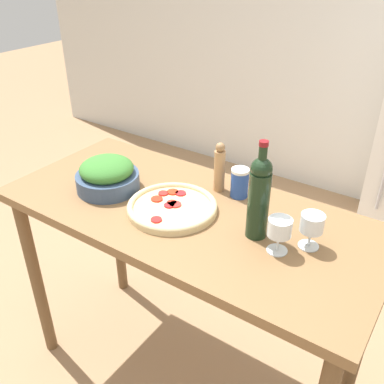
# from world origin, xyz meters

# --- Properties ---
(ground_plane) EXTENTS (14.00, 14.00, 0.00)m
(ground_plane) POSITION_xyz_m (0.00, 0.00, 0.00)
(ground_plane) COLOR #9E7A56
(wall_back) EXTENTS (6.40, 0.06, 2.60)m
(wall_back) POSITION_xyz_m (0.00, 2.17, 1.30)
(wall_back) COLOR silver
(wall_back) RESTS_ON ground_plane
(prep_counter) EXTENTS (1.48, 0.67, 0.95)m
(prep_counter) POSITION_xyz_m (0.00, 0.00, 0.82)
(prep_counter) COLOR brown
(prep_counter) RESTS_ON ground_plane
(wine_bottle) EXTENTS (0.07, 0.07, 0.35)m
(wine_bottle) POSITION_xyz_m (0.29, 0.00, 1.11)
(wine_bottle) COLOR black
(wine_bottle) RESTS_ON prep_counter
(wine_glass_near) EXTENTS (0.08, 0.08, 0.12)m
(wine_glass_near) POSITION_xyz_m (0.39, -0.04, 1.04)
(wine_glass_near) COLOR silver
(wine_glass_near) RESTS_ON prep_counter
(wine_glass_far) EXTENTS (0.08, 0.08, 0.12)m
(wine_glass_far) POSITION_xyz_m (0.47, 0.04, 1.04)
(wine_glass_far) COLOR silver
(wine_glass_far) RESTS_ON prep_counter
(pepper_mill) EXTENTS (0.04, 0.04, 0.21)m
(pepper_mill) POSITION_xyz_m (0.02, 0.20, 1.05)
(pepper_mill) COLOR #AD7F51
(pepper_mill) RESTS_ON prep_counter
(salad_bowl) EXTENTS (0.26, 0.26, 0.14)m
(salad_bowl) POSITION_xyz_m (-0.36, -0.05, 1.02)
(salad_bowl) COLOR #384C6B
(salad_bowl) RESTS_ON prep_counter
(homemade_pizza) EXTENTS (0.34, 0.34, 0.03)m
(homemade_pizza) POSITION_xyz_m (-0.04, -0.04, 0.97)
(homemade_pizza) COLOR #DBC189
(homemade_pizza) RESTS_ON prep_counter
(salt_canister) EXTENTS (0.07, 0.07, 0.12)m
(salt_canister) POSITION_xyz_m (0.11, 0.20, 1.01)
(salt_canister) COLOR #284CA3
(salt_canister) RESTS_ON prep_counter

